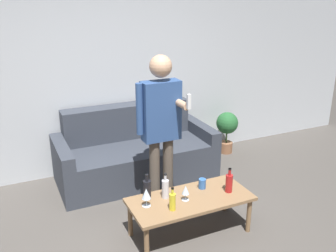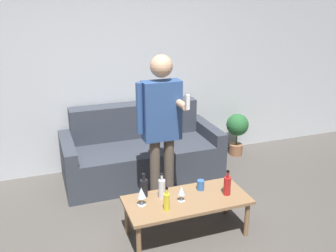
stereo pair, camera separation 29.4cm
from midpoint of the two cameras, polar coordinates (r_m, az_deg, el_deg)
The scene contains 12 objects.
wall_back at distance 4.67m, azimuth -7.52°, elevation 9.43°, with size 8.00×0.06×2.70m.
couch at distance 4.63m, azimuth -2.36°, elevation -4.01°, with size 1.88×0.85×0.86m.
coffee_table at distance 3.52m, azimuth 5.33°, elevation -11.61°, with size 1.14×0.51×0.38m.
bottle_orange at distance 3.48m, azimuth -1.26°, elevation -9.38°, with size 0.07×0.07×0.23m.
bottle_green at distance 3.29m, azimuth 2.41°, elevation -11.44°, with size 0.06×0.06×0.22m.
bottle_dark at distance 3.58m, azimuth 11.37°, elevation -8.88°, with size 0.07×0.07×0.24m.
bottle_yellow at distance 3.46m, azimuth 1.51°, elevation -9.49°, with size 0.06×0.06×0.24m.
wine_glass_near at distance 3.34m, azimuth -1.53°, elevation -10.25°, with size 0.08×0.08×0.17m.
wine_glass_far at distance 3.42m, azimuth 4.58°, elevation -9.91°, with size 0.07×0.07×0.15m.
cup_on_table at distance 3.64m, azimuth 7.33°, elevation -8.96°, with size 0.07×0.07×0.10m.
person_standing_front at distance 3.66m, azimuth 1.27°, elevation 0.69°, with size 0.44×0.41×1.63m.
potted_plant at distance 5.30m, azimuth 12.08°, elevation -0.42°, with size 0.31×0.31×0.60m.
Camera 2 is at (-0.84, -2.22, 2.16)m, focal length 40.00 mm.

